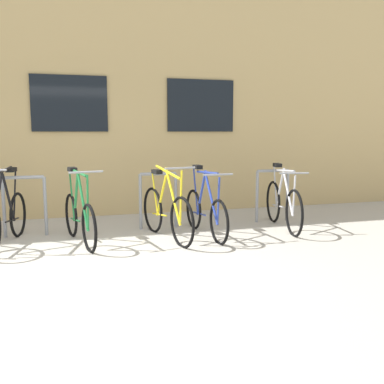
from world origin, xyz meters
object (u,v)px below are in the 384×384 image
bicycle_silver (283,204)px  bicycle_blue (205,211)px  bicycle_yellow (166,212)px  bicycle_black (5,217)px  bicycle_green (79,216)px

bicycle_silver → bicycle_blue: size_ratio=1.04×
bicycle_yellow → bicycle_blue: bearing=4.3°
bicycle_silver → bicycle_black: bicycle_black is taller
bicycle_black → bicycle_blue: size_ratio=1.01×
bicycle_green → bicycle_silver: bearing=1.6°
bicycle_yellow → bicycle_silver: 1.96m
bicycle_silver → bicycle_black: 4.14m
bicycle_black → bicycle_silver: bearing=-1.0°
bicycle_yellow → bicycle_blue: size_ratio=1.01×
bicycle_silver → bicycle_green: bicycle_green is taller
bicycle_silver → bicycle_green: (-3.17, -0.09, -0.02)m
bicycle_yellow → bicycle_black: size_ratio=1.00×
bicycle_black → bicycle_yellow: bearing=-6.3°
bicycle_silver → bicycle_yellow: bearing=-175.0°
bicycle_yellow → bicycle_black: bicycle_black is taller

